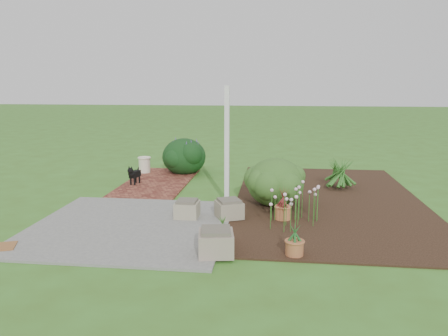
# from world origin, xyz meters

# --- Properties ---
(ground) EXTENTS (80.00, 80.00, 0.00)m
(ground) POSITION_xyz_m (0.00, 0.00, 0.00)
(ground) COLOR #3E6921
(ground) RESTS_ON ground
(concrete_patio) EXTENTS (3.50, 3.50, 0.04)m
(concrete_patio) POSITION_xyz_m (-1.25, -1.75, 0.02)
(concrete_patio) COLOR slate
(concrete_patio) RESTS_ON ground
(brick_path) EXTENTS (1.60, 3.50, 0.04)m
(brick_path) POSITION_xyz_m (-1.70, 1.75, 0.02)
(brick_path) COLOR #5E261D
(brick_path) RESTS_ON ground
(garden_bed) EXTENTS (4.00, 7.00, 0.03)m
(garden_bed) POSITION_xyz_m (2.50, 0.50, 0.01)
(garden_bed) COLOR black
(garden_bed) RESTS_ON ground
(veranda_post) EXTENTS (0.10, 0.10, 2.50)m
(veranda_post) POSITION_xyz_m (0.30, 0.10, 1.25)
(veranda_post) COLOR white
(veranda_post) RESTS_ON ground
(stone_trough_near) EXTENTS (0.59, 0.59, 0.34)m
(stone_trough_near) POSITION_xyz_m (0.48, -2.92, 0.21)
(stone_trough_near) COLOR gray
(stone_trough_near) RESTS_ON concrete_patio
(stone_trough_mid) EXTENTS (0.61, 0.61, 0.31)m
(stone_trough_mid) POSITION_xyz_m (0.48, -1.10, 0.19)
(stone_trough_mid) COLOR gray
(stone_trough_mid) RESTS_ON concrete_patio
(stone_trough_far) EXTENTS (0.44, 0.44, 0.29)m
(stone_trough_far) POSITION_xyz_m (-0.32, -1.16, 0.19)
(stone_trough_far) COLOR gray
(stone_trough_far) RESTS_ON concrete_patio
(black_dog) EXTENTS (0.22, 0.52, 0.45)m
(black_dog) POSITION_xyz_m (-2.19, 1.35, 0.31)
(black_dog) COLOR black
(black_dog) RESTS_ON brick_path
(cream_ceramic_urn) EXTENTS (0.37, 0.37, 0.43)m
(cream_ceramic_urn) POSITION_xyz_m (-2.37, 2.82, 0.26)
(cream_ceramic_urn) COLOR beige
(cream_ceramic_urn) RESTS_ON brick_path
(evergreen_shrub) EXTENTS (1.56, 1.56, 1.02)m
(evergreen_shrub) POSITION_xyz_m (1.34, -0.05, 0.54)
(evergreen_shrub) COLOR #134016
(evergreen_shrub) RESTS_ON garden_bed
(agapanthus_clump_back) EXTENTS (1.25, 1.25, 0.89)m
(agapanthus_clump_back) POSITION_xyz_m (2.88, 1.59, 0.48)
(agapanthus_clump_back) COLOR #114214
(agapanthus_clump_back) RESTS_ON garden_bed
(agapanthus_clump_front) EXTENTS (0.92, 0.92, 0.71)m
(agapanthus_clump_front) POSITION_xyz_m (1.36, 2.45, 0.39)
(agapanthus_clump_front) COLOR #103E0E
(agapanthus_clump_front) RESTS_ON garden_bed
(pink_flower_patch) EXTENTS (1.31, 1.31, 0.72)m
(pink_flower_patch) POSITION_xyz_m (1.67, -1.39, 0.39)
(pink_flower_patch) COLOR #113D0F
(pink_flower_patch) RESTS_ON garden_bed
(terracotta_pot_bronze) EXTENTS (0.38, 0.38, 0.25)m
(terracotta_pot_bronze) POSITION_xyz_m (1.49, -1.04, 0.15)
(terracotta_pot_bronze) COLOR #B76C3E
(terracotta_pot_bronze) RESTS_ON garden_bed
(terracotta_pot_small_left) EXTENTS (0.31, 0.31, 0.22)m
(terracotta_pot_small_left) POSITION_xyz_m (1.64, -2.78, 0.14)
(terracotta_pot_small_left) COLOR #A55E38
(terracotta_pot_small_left) RESTS_ON garden_bed
(terracotta_pot_small_right) EXTENTS (0.30, 0.30, 0.21)m
(terracotta_pot_small_right) POSITION_xyz_m (0.52, -2.43, 0.14)
(terracotta_pot_small_right) COLOR #AF5B3B
(terracotta_pot_small_right) RESTS_ON garden_bed
(purple_flowering_bush) EXTENTS (1.59, 1.59, 1.04)m
(purple_flowering_bush) POSITION_xyz_m (-1.25, 2.96, 0.52)
(purple_flowering_bush) COLOR black
(purple_flowering_bush) RESTS_ON ground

